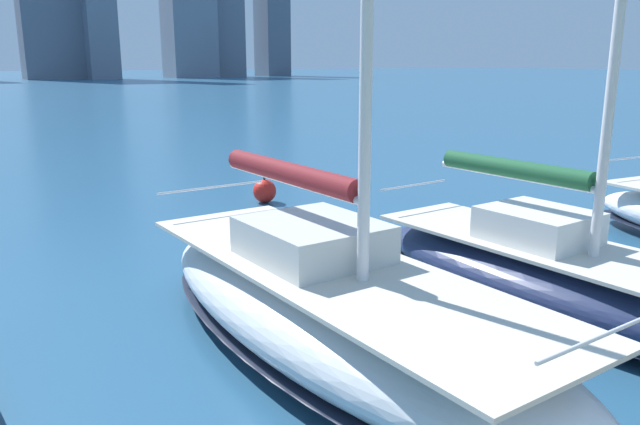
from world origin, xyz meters
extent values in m
cube|color=slate|center=(-77.83, -163.67, 16.84)|extent=(7.05, 9.38, 33.69)
cube|color=slate|center=(-62.72, -161.14, 19.78)|extent=(8.27, 7.48, 39.57)
cube|color=slate|center=(-51.61, -158.44, 15.11)|extent=(11.45, 11.29, 30.21)
cylinder|color=silver|center=(-10.67, -9.13, 1.69)|extent=(1.69, 0.16, 0.04)
ellipsoid|color=navy|center=(-4.28, -5.91, 0.54)|extent=(3.06, 7.93, 1.08)
ellipsoid|color=black|center=(-4.28, -5.91, 0.24)|extent=(3.08, 7.97, 0.10)
cube|color=beige|center=(-4.28, -5.91, 1.11)|extent=(2.55, 6.97, 0.06)
cube|color=silver|center=(-4.24, -6.37, 1.42)|extent=(1.59, 1.82, 0.55)
cylinder|color=silver|center=(-4.19, -6.95, 2.19)|extent=(0.39, 3.26, 0.12)
cylinder|color=#1E5633|center=(-4.19, -6.95, 2.31)|extent=(0.57, 3.01, 0.32)
cylinder|color=silver|center=(-3.99, -9.39, 1.63)|extent=(1.81, 0.19, 0.04)
ellipsoid|color=silver|center=(-0.23, -6.52, 0.63)|extent=(3.44, 8.91, 1.27)
ellipsoid|color=black|center=(-0.23, -6.52, 0.29)|extent=(3.46, 8.96, 0.10)
cube|color=beige|center=(-0.23, -6.52, 1.30)|extent=(2.86, 7.83, 0.06)
cube|color=silver|center=(-0.19, -7.04, 1.60)|extent=(1.84, 2.03, 0.55)
cylinder|color=silver|center=(-0.15, -7.70, 2.38)|extent=(0.37, 3.67, 0.12)
cylinder|color=maroon|center=(-0.15, -7.70, 2.50)|extent=(0.55, 3.39, 0.32)
cylinder|color=silver|center=(-0.50, -2.51, 1.82)|extent=(1.86, 0.16, 0.04)
cylinder|color=silver|center=(0.04, -10.44, 1.82)|extent=(2.15, 0.18, 0.04)
sphere|color=red|center=(-3.74, -16.03, 0.35)|extent=(0.70, 0.70, 0.70)
cylinder|color=black|center=(-3.74, -16.03, 1.05)|extent=(0.06, 0.06, 0.70)
camera|label=1|loc=(4.20, 0.54, 4.14)|focal=35.00mm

